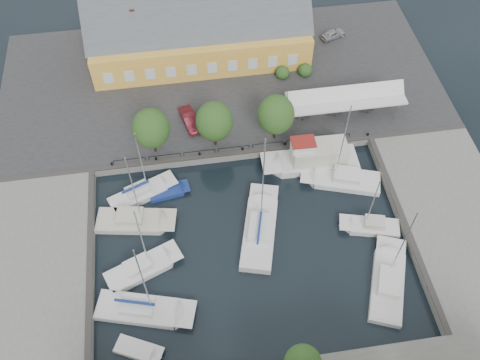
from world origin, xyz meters
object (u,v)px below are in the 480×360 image
at_px(car_silver, 333,34).
at_px(west_boat_c, 142,269).
at_px(east_boat_a, 342,180).
at_px(west_boat_a, 142,194).
at_px(tent_canopy, 346,98).
at_px(car_red, 190,120).
at_px(trawler, 314,159).
at_px(launch_nw, 169,192).
at_px(center_sailboat, 260,230).
at_px(launch_sw, 138,350).
at_px(east_boat_c, 387,283).
at_px(warehouse, 195,33).
at_px(east_boat_b, 370,227).
at_px(west_boat_d, 143,310).
at_px(west_boat_b, 134,222).

relative_size(car_silver, west_boat_c, 0.34).
height_order(car_silver, east_boat_a, east_boat_a).
xyz_separation_m(west_boat_a, west_boat_c, (-0.32, -9.26, -0.01)).
relative_size(tent_canopy, car_red, 3.15).
xyz_separation_m(trawler, launch_nw, (-16.83, -1.56, -0.93)).
bearing_deg(center_sailboat, east_boat_a, 26.43).
relative_size(tent_canopy, launch_sw, 2.95).
bearing_deg(west_boat_c, east_boat_c, -12.20).
distance_m(warehouse, center_sailboat, 28.87).
relative_size(east_boat_a, east_boat_b, 1.40).
xyz_separation_m(west_boat_d, launch_sw, (-0.61, -3.75, -0.18)).
height_order(center_sailboat, trawler, center_sailboat).
distance_m(west_boat_c, launch_nw, 9.79).
distance_m(trawler, west_boat_d, 25.30).
bearing_deg(warehouse, west_boat_a, -110.98).
bearing_deg(warehouse, trawler, -60.47).
bearing_deg(east_boat_b, car_silver, 83.19).
xyz_separation_m(west_boat_c, launch_sw, (-0.69, -8.19, -0.17)).
height_order(warehouse, launch_sw, warehouse).
bearing_deg(east_boat_b, east_boat_c, -92.13).
distance_m(east_boat_c, west_boat_d, 23.99).
xyz_separation_m(warehouse, west_boat_d, (-8.74, -35.44, -4.16)).
relative_size(west_boat_a, launch_sw, 2.21).
xyz_separation_m(tent_canopy, launch_sw, (-25.95, -25.34, -3.59)).
distance_m(car_red, trawler, 15.44).
height_order(east_boat_b, launch_sw, east_boat_b).
bearing_deg(car_red, car_silver, 17.72).
xyz_separation_m(west_boat_b, west_boat_c, (0.60, -5.77, 0.00)).
bearing_deg(west_boat_c, warehouse, 74.39).
height_order(center_sailboat, west_boat_a, center_sailboat).
distance_m(tent_canopy, car_silver, 14.83).
height_order(center_sailboat, west_boat_d, center_sailboat).
xyz_separation_m(east_boat_c, west_boat_b, (-24.50, 10.94, 0.00)).
relative_size(warehouse, car_red, 6.42).
relative_size(east_boat_c, launch_nw, 2.53).
relative_size(trawler, launch_nw, 2.38).
distance_m(center_sailboat, east_boat_c, 13.88).
xyz_separation_m(car_silver, launch_sw, (-28.45, -39.81, -1.53)).
bearing_deg(trawler, car_silver, 69.85).
bearing_deg(east_boat_b, trawler, 113.08).
relative_size(tent_canopy, trawler, 1.23).
bearing_deg(launch_sw, warehouse, 76.58).
bearing_deg(warehouse, car_silver, 1.83).
bearing_deg(east_boat_a, car_red, 147.10).
xyz_separation_m(east_boat_c, launch_nw, (-20.62, 14.39, -0.17)).
distance_m(center_sailboat, east_boat_a, 11.60).
height_order(trawler, launch_sw, trawler).
relative_size(east_boat_a, launch_sw, 2.66).
bearing_deg(west_boat_b, west_boat_d, -87.09).
relative_size(car_silver, west_boat_a, 0.34).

